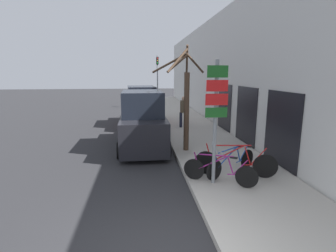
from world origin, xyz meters
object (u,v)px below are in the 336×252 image
bicycle_0 (219,171)px  traffic_light (157,74)px  signpost (216,115)px  parked_car_1 (141,108)px  bicycle_1 (235,163)px  street_tree (185,100)px  parked_car_0 (143,123)px  pedestrian_near (184,109)px  bicycle_2 (232,162)px

bicycle_0 → traffic_light: (-0.44, 17.00, 2.53)m
signpost → traffic_light: bearing=91.0°
signpost → traffic_light: 16.98m
signpost → parked_car_1: size_ratio=0.71×
bicycle_1 → street_tree: size_ratio=0.57×
parked_car_0 → parked_car_1: size_ratio=0.97×
parked_car_0 → signpost: bearing=-66.7°
pedestrian_near → street_tree: street_tree is taller
signpost → parked_car_1: 9.58m
bicycle_1 → street_tree: (-1.00, 2.85, 1.56)m
bicycle_0 → bicycle_1: bicycle_1 is taller
traffic_light → signpost: bearing=-89.0°
bicycle_1 → traffic_light: 16.74m
signpost → bicycle_0: bearing=-19.0°
parked_car_1 → pedestrian_near: size_ratio=2.68×
pedestrian_near → traffic_light: traffic_light is taller
bicycle_0 → parked_car_0: (-2.00, 4.27, 0.58)m
parked_car_1 → pedestrian_near: parked_car_1 is taller
traffic_light → bicycle_2: bearing=-86.5°
signpost → parked_car_0: signpost is taller
signpost → traffic_light: size_ratio=0.74×
bicycle_1 → pedestrian_near: size_ratio=1.33×
bicycle_1 → signpost: bearing=136.1°
bicycle_0 → traffic_light: bearing=31.1°
signpost → bicycle_0: size_ratio=1.85×
signpost → bicycle_2: signpost is taller
signpost → bicycle_2: bearing=38.9°
pedestrian_near → bicycle_1: bearing=-86.9°
bicycle_2 → pedestrian_near: size_ratio=1.07×
bicycle_0 → traffic_light: traffic_light is taller
bicycle_0 → signpost: bearing=100.6°
bicycle_1 → bicycle_2: 0.17m
bicycle_2 → pedestrian_near: pedestrian_near is taller
bicycle_0 → bicycle_1: size_ratio=0.78×
signpost → street_tree: 3.28m
signpost → street_tree: bearing=94.1°
signpost → street_tree: size_ratio=0.83×
signpost → traffic_light: traffic_light is taller
parked_car_1 → pedestrian_near: bearing=-39.7°
signpost → pedestrian_near: (0.47, 7.64, -0.90)m
bicycle_1 → pedestrian_near: bearing=19.5°
street_tree → bicycle_0: bearing=-83.4°
bicycle_1 → street_tree: 3.40m
traffic_light → bicycle_0: bearing=-88.5°
signpost → traffic_light: (-0.29, 16.94, 0.98)m
bicycle_0 → parked_car_1: bearing=41.5°
bicycle_0 → traffic_light: size_ratio=0.40×
bicycle_2 → parked_car_0: parked_car_0 is taller
bicycle_0 → bicycle_2: bearing=-12.6°
bicycle_0 → bicycle_1: 0.78m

